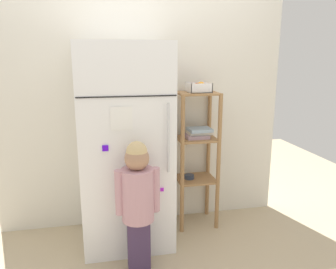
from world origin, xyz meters
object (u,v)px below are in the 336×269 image
Objects in this scene: pantry_shelf_unit at (196,147)px; fruit_bin at (199,88)px; child_standing at (138,194)px; refrigerator at (126,147)px.

fruit_bin reaches higher than pantry_shelf_unit.
child_standing is 0.87m from pantry_shelf_unit.
child_standing is at bearing -135.28° from pantry_shelf_unit.
child_standing is (0.04, -0.45, -0.23)m from refrigerator.
refrigerator reaches higher than fruit_bin.
refrigerator is 1.33× the size of pantry_shelf_unit.
refrigerator is 8.35× the size of fruit_bin.
pantry_shelf_unit is at bearing 13.35° from refrigerator.
refrigerator reaches higher than pantry_shelf_unit.
pantry_shelf_unit is at bearing 44.72° from child_standing.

